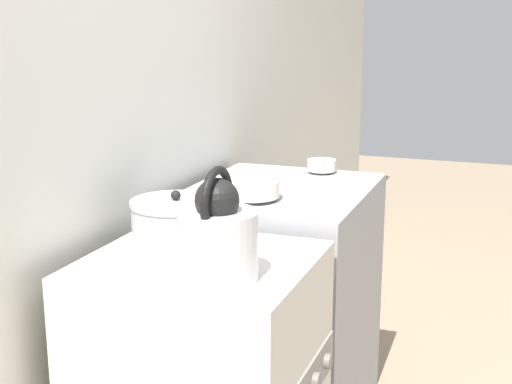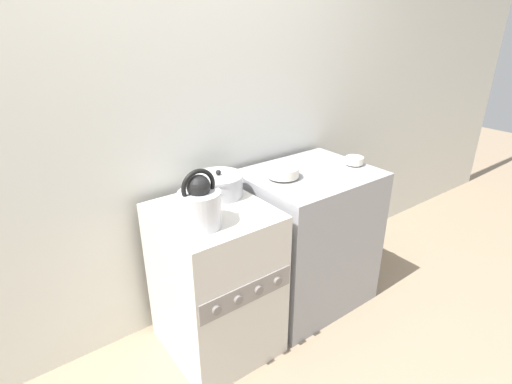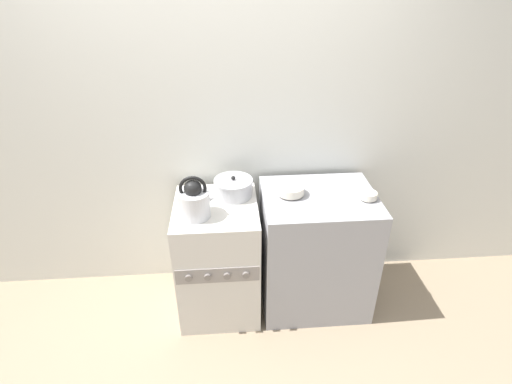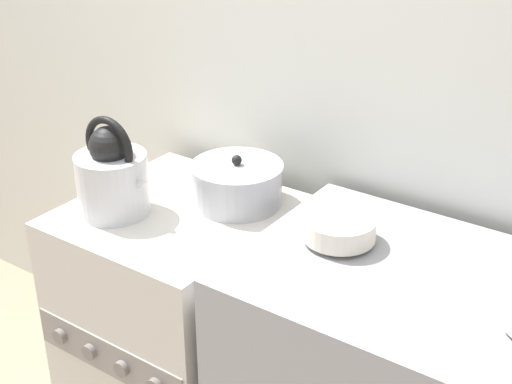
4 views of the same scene
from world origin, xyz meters
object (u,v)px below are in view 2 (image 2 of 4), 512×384
(enamel_bowl, at_px, (283,172))
(small_ceramic_bowl, at_px, (354,160))
(cooking_pot, at_px, (219,185))
(stove, at_px, (216,281))
(kettle, at_px, (200,204))

(enamel_bowl, relative_size, small_ceramic_bowl, 1.64)
(cooking_pot, bearing_deg, enamel_bowl, -13.35)
(stove, distance_m, enamel_bowl, 0.69)
(cooking_pot, relative_size, enamel_bowl, 1.45)
(cooking_pot, height_order, small_ceramic_bowl, cooking_pot)
(stove, xyz_separation_m, kettle, (-0.12, -0.10, 0.53))
(stove, height_order, enamel_bowl, enamel_bowl)
(kettle, relative_size, cooking_pot, 1.07)
(kettle, bearing_deg, cooking_pot, 43.93)
(kettle, relative_size, small_ceramic_bowl, 2.56)
(stove, bearing_deg, kettle, -139.13)
(small_ceramic_bowl, bearing_deg, enamel_bowl, 168.59)
(kettle, height_order, cooking_pot, kettle)
(kettle, distance_m, cooking_pot, 0.34)
(stove, height_order, cooking_pot, cooking_pot)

